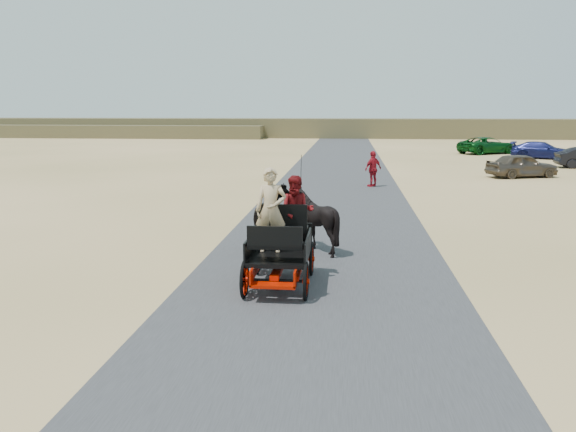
# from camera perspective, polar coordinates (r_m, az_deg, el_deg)

# --- Properties ---
(ground) EXTENTS (140.00, 140.00, 0.00)m
(ground) POSITION_cam_1_polar(r_m,az_deg,el_deg) (11.91, 3.20, -7.43)
(ground) COLOR tan
(road) EXTENTS (6.00, 140.00, 0.01)m
(road) POSITION_cam_1_polar(r_m,az_deg,el_deg) (11.90, 3.20, -7.41)
(road) COLOR #38383A
(road) RESTS_ON ground
(ridge_far) EXTENTS (140.00, 6.00, 2.40)m
(ridge_far) POSITION_cam_1_polar(r_m,az_deg,el_deg) (73.33, 5.73, 8.88)
(ridge_far) COLOR brown
(ridge_far) RESTS_ON ground
(ridge_near) EXTENTS (40.00, 4.00, 1.60)m
(ridge_near) POSITION_cam_1_polar(r_m,az_deg,el_deg) (75.78, -17.87, 8.17)
(ridge_near) COLOR brown
(ridge_near) RESTS_ON ground
(carriage) EXTENTS (1.30, 2.40, 0.72)m
(carriage) POSITION_cam_1_polar(r_m,az_deg,el_deg) (12.08, -0.81, -5.35)
(carriage) COLOR black
(carriage) RESTS_ON ground
(horse_left) EXTENTS (0.91, 2.01, 1.70)m
(horse_left) POSITION_cam_1_polar(r_m,az_deg,el_deg) (14.93, -1.53, -0.27)
(horse_left) COLOR black
(horse_left) RESTS_ON ground
(horse_right) EXTENTS (1.37, 1.54, 1.70)m
(horse_right) POSITION_cam_1_polar(r_m,az_deg,el_deg) (14.83, 2.69, -0.36)
(horse_right) COLOR black
(horse_right) RESTS_ON ground
(driver_man) EXTENTS (0.66, 0.43, 1.80)m
(driver_man) POSITION_cam_1_polar(r_m,az_deg,el_deg) (11.87, -1.75, 0.60)
(driver_man) COLOR tan
(driver_man) RESTS_ON carriage
(passenger_woman) EXTENTS (0.77, 0.60, 1.58)m
(passenger_woman) POSITION_cam_1_polar(r_m,az_deg,el_deg) (12.37, 0.89, 0.50)
(passenger_woman) COLOR #660C0F
(passenger_woman) RESTS_ON carriage
(pedestrian) EXTENTS (1.03, 0.99, 1.73)m
(pedestrian) POSITION_cam_1_polar(r_m,az_deg,el_deg) (27.37, 8.64, 4.75)
(pedestrian) COLOR maroon
(pedestrian) RESTS_ON ground
(car_a) EXTENTS (4.13, 2.69, 1.31)m
(car_a) POSITION_cam_1_polar(r_m,az_deg,el_deg) (33.38, 22.66, 4.77)
(car_a) COLOR brown
(car_a) RESTS_ON ground
(car_c) EXTENTS (4.71, 3.30, 1.27)m
(car_c) POSITION_cam_1_polar(r_m,az_deg,el_deg) (46.39, 24.38, 6.11)
(car_c) COLOR navy
(car_c) RESTS_ON ground
(car_d) EXTENTS (5.44, 4.47, 1.38)m
(car_d) POSITION_cam_1_polar(r_m,az_deg,el_deg) (49.75, 19.58, 6.77)
(car_d) COLOR #0C4C19
(car_d) RESTS_ON ground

